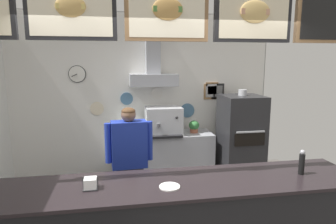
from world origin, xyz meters
TOP-DOWN VIEW (x-y plane):
  - back_wall_assembly at (0.01, 2.31)m, footprint 4.56×2.73m
  - back_prep_counter at (0.29, 2.09)m, footprint 1.70×0.57m
  - pizza_oven at (1.60, 1.84)m, footprint 0.66×0.71m
  - shop_worker at (-0.32, 0.87)m, footprint 0.60×0.25m
  - espresso_machine at (0.31, 2.06)m, footprint 0.60×0.52m
  - potted_thyme at (-0.26, 2.09)m, footprint 0.19×0.19m
  - potted_oregano at (0.85, 2.09)m, footprint 0.18×0.18m
  - napkin_holder at (-0.69, -0.30)m, footprint 0.13×0.12m
  - pepper_grinder at (1.28, -0.30)m, footprint 0.05×0.05m
  - condiment_plate at (-0.02, -0.38)m, footprint 0.18×0.18m

SIDE VIEW (x-z plane):
  - back_prep_counter at x=0.29m, z-range -0.01..0.90m
  - pizza_oven at x=1.60m, z-range -0.05..1.62m
  - shop_worker at x=-0.32m, z-range 0.05..1.62m
  - potted_oregano at x=0.85m, z-range 0.92..1.13m
  - potted_thyme at x=-0.26m, z-range 0.92..1.15m
  - condiment_plate at x=-0.02m, z-range 1.06..1.08m
  - napkin_holder at x=-0.69m, z-range 1.05..1.16m
  - espresso_machine at x=0.31m, z-range 0.91..1.37m
  - pepper_grinder at x=1.28m, z-range 1.06..1.30m
  - back_wall_assembly at x=0.01m, z-range 0.10..3.05m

